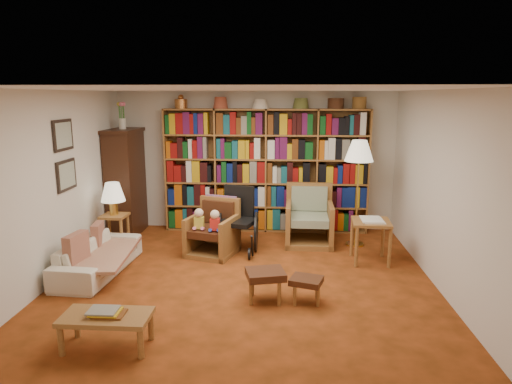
# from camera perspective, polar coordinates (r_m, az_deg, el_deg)

# --- Properties ---
(floor) EXTENTS (5.00, 5.00, 0.00)m
(floor) POSITION_cam_1_polar(r_m,az_deg,el_deg) (6.24, -1.48, -10.91)
(floor) COLOR #9B4017
(floor) RESTS_ON ground
(ceiling) EXTENTS (5.00, 5.00, 0.00)m
(ceiling) POSITION_cam_1_polar(r_m,az_deg,el_deg) (5.75, -1.61, 12.72)
(ceiling) COLOR white
(ceiling) RESTS_ON wall_back
(wall_back) EXTENTS (5.00, 0.00, 5.00)m
(wall_back) POSITION_cam_1_polar(r_m,az_deg,el_deg) (8.32, -0.08, 3.87)
(wall_back) COLOR silver
(wall_back) RESTS_ON floor
(wall_front) EXTENTS (5.00, 0.00, 5.00)m
(wall_front) POSITION_cam_1_polar(r_m,az_deg,el_deg) (3.47, -5.08, -7.91)
(wall_front) COLOR silver
(wall_front) RESTS_ON floor
(wall_left) EXTENTS (0.00, 5.00, 5.00)m
(wall_left) POSITION_cam_1_polar(r_m,az_deg,el_deg) (6.57, -23.84, 0.63)
(wall_left) COLOR silver
(wall_left) RESTS_ON floor
(wall_right) EXTENTS (0.00, 5.00, 5.00)m
(wall_right) POSITION_cam_1_polar(r_m,az_deg,el_deg) (6.18, 22.23, 0.11)
(wall_right) COLOR silver
(wall_right) RESTS_ON floor
(bookshelf) EXTENTS (3.60, 0.30, 2.42)m
(bookshelf) POSITION_cam_1_polar(r_m,az_deg,el_deg) (8.16, 1.25, 3.13)
(bookshelf) COLOR #A46E33
(bookshelf) RESTS_ON floor
(curio_cabinet) EXTENTS (0.50, 0.95, 2.40)m
(curio_cabinet) POSITION_cam_1_polar(r_m,az_deg,el_deg) (8.33, -15.97, 1.35)
(curio_cabinet) COLOR #341A0E
(curio_cabinet) RESTS_ON floor
(framed_pictures) EXTENTS (0.03, 0.52, 0.97)m
(framed_pictures) POSITION_cam_1_polar(r_m,az_deg,el_deg) (6.77, -22.80, 4.25)
(framed_pictures) COLOR black
(framed_pictures) RESTS_ON wall_left
(sofa) EXTENTS (1.66, 0.75, 0.47)m
(sofa) POSITION_cam_1_polar(r_m,az_deg,el_deg) (6.76, -19.14, -7.61)
(sofa) COLOR beige
(sofa) RESTS_ON floor
(sofa_throw) EXTENTS (0.91, 1.54, 0.04)m
(sofa_throw) POSITION_cam_1_polar(r_m,az_deg,el_deg) (6.72, -18.78, -7.13)
(sofa_throw) COLOR beige
(sofa_throw) RESTS_ON sofa
(cushion_left) EXTENTS (0.16, 0.36, 0.35)m
(cushion_left) POSITION_cam_1_polar(r_m,az_deg,el_deg) (7.05, -19.16, -4.98)
(cushion_left) COLOR maroon
(cushion_left) RESTS_ON sofa
(cushion_right) EXTENTS (0.20, 0.43, 0.41)m
(cushion_right) POSITION_cam_1_polar(r_m,az_deg,el_deg) (6.44, -21.52, -6.75)
(cushion_right) COLOR maroon
(cushion_right) RESTS_ON sofa
(side_table_lamp) EXTENTS (0.40, 0.40, 0.58)m
(side_table_lamp) POSITION_cam_1_polar(r_m,az_deg,el_deg) (7.58, -17.22, -3.89)
(side_table_lamp) COLOR #A46E33
(side_table_lamp) RESTS_ON floor
(table_lamp) EXTENTS (0.38, 0.38, 0.51)m
(table_lamp) POSITION_cam_1_polar(r_m,az_deg,el_deg) (7.46, -17.46, -0.13)
(table_lamp) COLOR gold
(table_lamp) RESTS_ON side_table_lamp
(armchair_leather) EXTENTS (0.88, 0.89, 0.86)m
(armchair_leather) POSITION_cam_1_polar(r_m,az_deg,el_deg) (7.18, -5.40, -4.83)
(armchair_leather) COLOR #A46E33
(armchair_leather) RESTS_ON floor
(armchair_sage) EXTENTS (0.80, 0.83, 0.97)m
(armchair_sage) POSITION_cam_1_polar(r_m,az_deg,el_deg) (7.71, 6.62, -3.57)
(armchair_sage) COLOR #A46E33
(armchair_sage) RESTS_ON floor
(wheelchair) EXTENTS (0.63, 0.82, 1.03)m
(wheelchair) POSITION_cam_1_polar(r_m,az_deg,el_deg) (7.21, -2.20, -3.78)
(wheelchair) COLOR black
(wheelchair) RESTS_ON floor
(floor_lamp) EXTENTS (0.46, 0.46, 1.74)m
(floor_lamp) POSITION_cam_1_polar(r_m,az_deg,el_deg) (7.44, 12.76, 4.51)
(floor_lamp) COLOR gold
(floor_lamp) RESTS_ON floor
(side_table_papers) EXTENTS (0.58, 0.58, 0.66)m
(side_table_papers) POSITION_cam_1_polar(r_m,az_deg,el_deg) (6.91, 14.17, -4.33)
(side_table_papers) COLOR #A46E33
(side_table_papers) RESTS_ON floor
(footstool_a) EXTENTS (0.52, 0.47, 0.38)m
(footstool_a) POSITION_cam_1_polar(r_m,az_deg,el_deg) (5.54, 1.19, -10.48)
(footstool_a) COLOR #441F12
(footstool_a) RESTS_ON floor
(footstool_b) EXTENTS (0.44, 0.40, 0.31)m
(footstool_b) POSITION_cam_1_polar(r_m,az_deg,el_deg) (5.55, 6.31, -11.16)
(footstool_b) COLOR #441F12
(footstool_b) RESTS_ON floor
(coffee_table) EXTENTS (0.86, 0.43, 0.40)m
(coffee_table) POSITION_cam_1_polar(r_m,az_deg,el_deg) (4.82, -18.21, -14.86)
(coffee_table) COLOR #A46E33
(coffee_table) RESTS_ON floor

